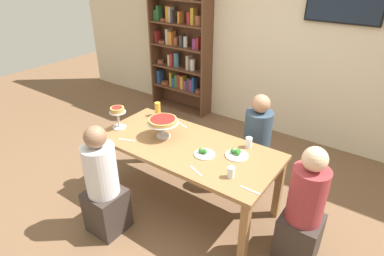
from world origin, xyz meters
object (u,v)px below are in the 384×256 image
Objects in this scene: water_glass_clear_far at (249,142)px; cutlery_fork_far at (196,171)px; diner_head_east at (303,214)px; salad_plate_far_diner at (237,154)px; dining_table at (186,152)px; bookshelf at (181,46)px; television at (345,0)px; deep_dish_pizza_stand at (163,122)px; diner_near_left at (104,188)px; diner_far_right at (256,149)px; salad_plate_near_diner at (204,153)px; cutlery_fork_near at (127,140)px; cutlery_knife_far at (250,190)px; water_glass_clear_near at (231,172)px; cutlery_knife_near at (182,125)px; beer_glass_amber_tall at (158,109)px; personal_pizza_stand at (118,113)px.

cutlery_fork_far is at bearing -106.68° from water_glass_clear_far.
salad_plate_far_diner is at bearing -9.77° from diner_head_east.
bookshelf is (-1.60, 2.01, 0.46)m from dining_table.
television is 0.77× the size of diner_head_east.
salad_plate_far_diner is (0.81, 0.12, -0.15)m from deep_dish_pizza_stand.
television reaches higher than bookshelf.
diner_far_right is at bearing -29.96° from diner_near_left.
salad_plate_near_diner is (0.55, -0.05, -0.15)m from deep_dish_pizza_stand.
cutlery_knife_far is (1.41, 0.01, 0.00)m from cutlery_fork_near.
television is (2.39, 0.10, 0.86)m from bookshelf.
water_glass_clear_near is 0.57× the size of cutlery_knife_near.
diner_near_left and diner_head_east have the same top height.
dining_table is 0.90m from cutlery_knife_far.
bookshelf is 3.05m from cutlery_fork_far.
water_glass_clear_near is at bearing 18.51° from diner_head_east.
bookshelf reaches higher than deep_dish_pizza_stand.
deep_dish_pizza_stand is at bearing -42.67° from beer_glass_amber_tall.
diner_head_east is 3.52× the size of deep_dish_pizza_stand.
television reaches higher than dining_table.
beer_glass_amber_tall is at bearing -60.97° from bookshelf.
salad_plate_far_diner is (-0.28, -1.99, -1.22)m from television.
cutlery_fork_near is (-0.26, -0.28, -0.17)m from deep_dish_pizza_stand.
dining_table is 1.63× the size of diner_head_east.
cutlery_fork_near is (0.12, -0.63, -0.08)m from beer_glass_amber_tall.
bookshelf is 21.71× the size of water_glass_clear_near.
television is 2.15m from water_glass_clear_far.
diner_far_right reaches higher than salad_plate_near_diner.
television reaches higher than deep_dish_pizza_stand.
diner_head_east is (0.45, -2.11, -1.49)m from television.
cutlery_knife_near is at bearing 145.95° from salad_plate_near_diner.
cutlery_knife_far is (0.06, -2.38, -1.24)m from television.
bookshelf is 2.86m from salad_plate_far_diner.
television reaches higher than personal_pizza_stand.
diner_head_east is 6.39× the size of cutlery_fork_far.
diner_head_east is 6.39× the size of cutlery_knife_near.
cutlery_fork_near is 0.90m from cutlery_fork_far.
water_glass_clear_near is 0.55m from water_glass_clear_far.
personal_pizza_stand is at bearing -161.21° from water_glass_clear_far.
cutlery_knife_near is at bearing -52.38° from bookshelf.
salad_plate_near_diner is 1.11× the size of cutlery_fork_near.
personal_pizza_stand is at bearing -169.30° from salad_plate_far_diner.
dining_table is 0.63m from cutlery_fork_near.
diner_head_east is (1.64, 0.75, 0.00)m from diner_near_left.
salad_plate_far_diner is at bearing 8.36° from deep_dish_pizza_stand.
deep_dish_pizza_stand is 1.31× the size of personal_pizza_stand.
dining_table is at bearing 0.29° from deep_dish_pizza_stand.
diner_near_left is at bearing -132.55° from salad_plate_near_diner.
diner_head_east is at bearing -78.00° from television.
deep_dish_pizza_stand is 1.19m from cutlery_knife_far.
cutlery_fork_far is at bearing -6.09° from diner_far_right.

